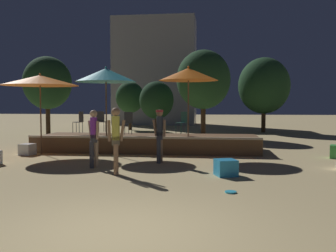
# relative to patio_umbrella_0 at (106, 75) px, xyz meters

# --- Properties ---
(ground_plane) EXTENTS (120.00, 120.00, 0.00)m
(ground_plane) POSITION_rel_patio_umbrella_0_xyz_m (2.61, -8.44, -2.99)
(ground_plane) COLOR tan
(wooden_deck) EXTENTS (8.94, 2.66, 0.69)m
(wooden_deck) POSITION_rel_patio_umbrella_0_xyz_m (1.36, 1.27, -2.69)
(wooden_deck) COLOR brown
(wooden_deck) RESTS_ON ground
(patio_umbrella_0) EXTENTS (2.31, 2.31, 3.33)m
(patio_umbrella_0) POSITION_rel_patio_umbrella_0_xyz_m (0.00, 0.00, 0.00)
(patio_umbrella_0) COLOR brown
(patio_umbrella_0) RESTS_ON ground
(patio_umbrella_1) EXTENTS (2.22, 2.22, 3.32)m
(patio_umbrella_1) POSITION_rel_patio_umbrella_0_xyz_m (3.11, 0.15, 0.01)
(patio_umbrella_1) COLOR brown
(patio_umbrella_1) RESTS_ON ground
(patio_umbrella_2) EXTENTS (2.89, 2.89, 3.08)m
(patio_umbrella_2) POSITION_rel_patio_umbrella_0_xyz_m (-2.48, -0.29, -0.19)
(patio_umbrella_2) COLOR brown
(patio_umbrella_2) RESTS_ON ground
(cube_seat_0) EXTENTS (0.56, 0.56, 0.42)m
(cube_seat_0) POSITION_rel_patio_umbrella_0_xyz_m (-2.89, -0.59, -2.78)
(cube_seat_0) COLOR white
(cube_seat_0) RESTS_ON ground
(cube_seat_1) EXTENTS (0.66, 0.66, 0.44)m
(cube_seat_1) POSITION_rel_patio_umbrella_0_xyz_m (4.38, -3.81, -2.77)
(cube_seat_1) COLOR #2D9EDB
(cube_seat_1) RESTS_ON ground
(person_0) EXTENTS (0.48, 0.30, 1.82)m
(person_0) POSITION_rel_patio_umbrella_0_xyz_m (1.43, -4.01, -1.99)
(person_0) COLOR #72664C
(person_0) RESTS_ON ground
(person_1) EXTENTS (0.47, 0.29, 1.73)m
(person_1) POSITION_rel_patio_umbrella_0_xyz_m (2.32, -1.90, -2.02)
(person_1) COLOR #997051
(person_1) RESTS_ON ground
(person_2) EXTENTS (0.44, 0.33, 1.73)m
(person_2) POSITION_rel_patio_umbrella_0_xyz_m (0.49, -3.03, -2.05)
(person_2) COLOR #3F3F47
(person_2) RESTS_ON ground
(bistro_chair_0) EXTENTS (0.48, 0.48, 0.90)m
(bistro_chair_0) POSITION_rel_patio_umbrella_0_xyz_m (0.63, 0.84, -1.76)
(bistro_chair_0) COLOR #2D3338
(bistro_chair_0) RESTS_ON wooden_deck
(bistro_chair_1) EXTENTS (0.48, 0.48, 0.90)m
(bistro_chair_1) POSITION_rel_patio_umbrella_0_xyz_m (2.78, 1.62, -1.76)
(bistro_chair_1) COLOR #1E4C47
(bistro_chair_1) RESTS_ON wooden_deck
(bistro_chair_2) EXTENTS (0.41, 0.40, 0.90)m
(bistro_chair_2) POSITION_rel_patio_umbrella_0_xyz_m (-1.61, 1.50, -1.76)
(bistro_chair_2) COLOR #47474C
(bistro_chair_2) RESTS_ON wooden_deck
(bistro_chair_3) EXTENTS (0.47, 0.47, 0.90)m
(bistro_chair_3) POSITION_rel_patio_umbrella_0_xyz_m (-0.82, 1.97, -1.76)
(bistro_chair_3) COLOR #47474C
(bistro_chair_3) RESTS_ON wooden_deck
(frisbee_disc) EXTENTS (0.25, 0.25, 0.03)m
(frisbee_disc) POSITION_rel_patio_umbrella_0_xyz_m (4.42, -5.72, -2.97)
(frisbee_disc) COLOR #33B2D8
(frisbee_disc) RESTS_ON ground
(background_tree_0) EXTENTS (3.01, 3.01, 4.88)m
(background_tree_0) POSITION_rel_patio_umbrella_0_xyz_m (-6.34, 8.73, 0.22)
(background_tree_0) COLOR #3D2B1C
(background_tree_0) RESTS_ON ground
(background_tree_1) EXTENTS (3.38, 3.38, 4.97)m
(background_tree_1) POSITION_rel_patio_umbrella_0_xyz_m (7.36, 11.68, 0.11)
(background_tree_1) COLOR #3D2B1C
(background_tree_1) RESTS_ON ground
(background_tree_2) EXTENTS (2.24, 2.24, 3.38)m
(background_tree_2) POSITION_rel_patio_umbrella_0_xyz_m (0.35, 10.42, -0.85)
(background_tree_2) COLOR #3D2B1C
(background_tree_2) RESTS_ON ground
(background_tree_3) EXTENTS (3.06, 3.06, 4.97)m
(background_tree_3) POSITION_rel_patio_umbrella_0_xyz_m (3.46, 7.65, 0.28)
(background_tree_3) COLOR #3D2B1C
(background_tree_3) RESTS_ON ground
(background_tree_4) EXTENTS (2.07, 2.07, 3.52)m
(background_tree_4) POSITION_rel_patio_umbrella_0_xyz_m (-2.00, 12.96, -0.63)
(background_tree_4) COLOR #3D2B1C
(background_tree_4) RESTS_ON ground
(distant_building) EXTENTS (7.44, 3.67, 9.67)m
(distant_building) POSITION_rel_patio_umbrella_0_xyz_m (-1.33, 20.58, 1.84)
(distant_building) COLOR gray
(distant_building) RESTS_ON ground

